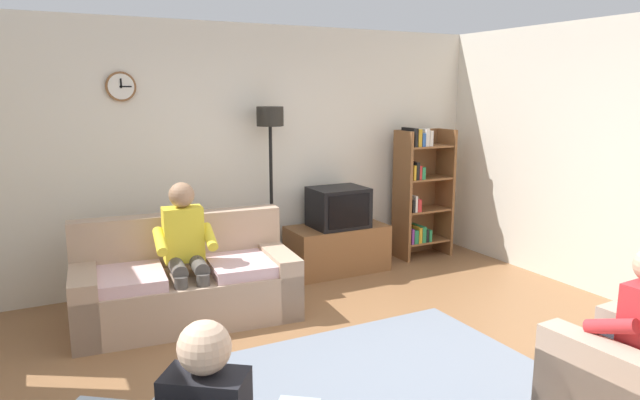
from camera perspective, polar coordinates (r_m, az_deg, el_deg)
ground_plane at (r=4.33m, az=6.39°, el=-16.90°), size 12.00×12.00×0.00m
back_wall_assembly at (r=6.25m, az=-7.04°, el=4.75°), size 6.20×0.17×2.70m
couch at (r=5.26m, az=-13.27°, el=-8.25°), size 1.97×1.05×0.90m
tv_stand at (r=6.45m, az=1.72°, el=-4.87°), size 1.10×0.56×0.52m
tv at (r=6.31m, az=1.86°, el=-0.73°), size 0.60×0.49×0.44m
bookshelf at (r=7.02m, az=9.92°, el=0.88°), size 0.68×0.36×1.58m
floor_lamp at (r=5.99m, az=-4.98°, el=5.48°), size 0.28×0.28×1.85m
area_rug at (r=4.31m, az=6.81°, el=-16.97°), size 2.20×1.70×0.01m
person_on_couch at (r=5.04m, az=-13.31°, el=-4.51°), size 0.54×0.56×1.24m
person_in_right_armchair at (r=4.05m, az=28.78°, el=-10.91°), size 0.53×0.55×1.12m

